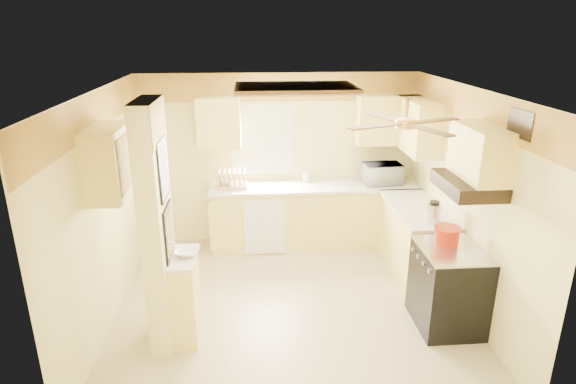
{
  "coord_description": "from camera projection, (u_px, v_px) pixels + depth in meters",
  "views": [
    {
      "loc": [
        -0.41,
        -4.95,
        3.13
      ],
      "look_at": [
        0.01,
        0.35,
        1.28
      ],
      "focal_mm": 30.0,
      "sensor_mm": 36.0,
      "label": 1
    }
  ],
  "objects": [
    {
      "name": "floor",
      "position": [
        290.0,
        303.0,
        5.72
      ],
      "size": [
        4.0,
        4.0,
        0.0
      ],
      "primitive_type": "plane",
      "color": "tan",
      "rests_on": "ground"
    },
    {
      "name": "ceiling",
      "position": [
        290.0,
        90.0,
        4.9
      ],
      "size": [
        4.0,
        4.0,
        0.0
      ],
      "primitive_type": "plane",
      "rotation": [
        3.14,
        0.0,
        0.0
      ],
      "color": "white",
      "rests_on": "wall_back"
    },
    {
      "name": "wall_back",
      "position": [
        279.0,
        159.0,
        7.1
      ],
      "size": [
        4.0,
        0.0,
        4.0
      ],
      "primitive_type": "plane",
      "rotation": [
        1.57,
        0.0,
        0.0
      ],
      "color": "#EFDF91",
      "rests_on": "floor"
    },
    {
      "name": "wall_front",
      "position": [
        311.0,
        296.0,
        3.52
      ],
      "size": [
        4.0,
        0.0,
        4.0
      ],
      "primitive_type": "plane",
      "rotation": [
        -1.57,
        0.0,
        0.0
      ],
      "color": "#EFDF91",
      "rests_on": "floor"
    },
    {
      "name": "wall_left",
      "position": [
        105.0,
        210.0,
        5.16
      ],
      "size": [
        0.0,
        3.8,
        3.8
      ],
      "primitive_type": "plane",
      "rotation": [
        1.57,
        0.0,
        1.57
      ],
      "color": "#EFDF91",
      "rests_on": "floor"
    },
    {
      "name": "wall_right",
      "position": [
        465.0,
        200.0,
        5.46
      ],
      "size": [
        0.0,
        3.8,
        3.8
      ],
      "primitive_type": "plane",
      "rotation": [
        1.57,
        0.0,
        -1.57
      ],
      "color": "#EFDF91",
      "rests_on": "floor"
    },
    {
      "name": "wallpaper_border",
      "position": [
        279.0,
        87.0,
        6.73
      ],
      "size": [
        4.0,
        0.02,
        0.4
      ],
      "primitive_type": "cube",
      "color": "#FFC84B",
      "rests_on": "wall_back"
    },
    {
      "name": "partition_column",
      "position": [
        157.0,
        229.0,
        4.69
      ],
      "size": [
        0.2,
        0.7,
        2.5
      ],
      "primitive_type": "cube",
      "color": "#EFDF91",
      "rests_on": "floor"
    },
    {
      "name": "partition_ledge",
      "position": [
        185.0,
        299.0,
        4.97
      ],
      "size": [
        0.25,
        0.55,
        0.9
      ],
      "primitive_type": "cube",
      "color": "#F6D873",
      "rests_on": "floor"
    },
    {
      "name": "ledge_top",
      "position": [
        182.0,
        258.0,
        4.82
      ],
      "size": [
        0.28,
        0.58,
        0.04
      ],
      "primitive_type": "cube",
      "color": "silver",
      "rests_on": "partition_ledge"
    },
    {
      "name": "lower_cabinets_back",
      "position": [
        315.0,
        216.0,
        7.12
      ],
      "size": [
        3.0,
        0.6,
        0.9
      ],
      "primitive_type": "cube",
      "color": "#F6D873",
      "rests_on": "floor"
    },
    {
      "name": "lower_cabinets_right",
      "position": [
        416.0,
        242.0,
        6.27
      ],
      "size": [
        0.6,
        1.4,
        0.9
      ],
      "primitive_type": "cube",
      "color": "#F6D873",
      "rests_on": "floor"
    },
    {
      "name": "countertop_back",
      "position": [
        315.0,
        186.0,
        6.95
      ],
      "size": [
        3.04,
        0.64,
        0.04
      ],
      "primitive_type": "cube",
      "color": "silver",
      "rests_on": "lower_cabinets_back"
    },
    {
      "name": "countertop_right",
      "position": [
        418.0,
        209.0,
        6.11
      ],
      "size": [
        0.64,
        1.44,
        0.04
      ],
      "primitive_type": "cube",
      "color": "silver",
      "rests_on": "lower_cabinets_right"
    },
    {
      "name": "dishwasher_panel",
      "position": [
        265.0,
        227.0,
        6.77
      ],
      "size": [
        0.58,
        0.02,
        0.8
      ],
      "primitive_type": "cube",
      "color": "white",
      "rests_on": "lower_cabinets_back"
    },
    {
      "name": "window",
      "position": [
        262.0,
        140.0,
        6.97
      ],
      "size": [
        0.92,
        0.02,
        1.02
      ],
      "color": "white",
      "rests_on": "wall_back"
    },
    {
      "name": "upper_cab_back_left",
      "position": [
        219.0,
        122.0,
        6.67
      ],
      "size": [
        0.6,
        0.35,
        0.7
      ],
      "primitive_type": "cube",
      "color": "#F6D873",
      "rests_on": "wall_back"
    },
    {
      "name": "upper_cab_back_right",
      "position": [
        388.0,
        120.0,
        6.85
      ],
      "size": [
        0.9,
        0.35,
        0.7
      ],
      "primitive_type": "cube",
      "color": "#F6D873",
      "rests_on": "wall_back"
    },
    {
      "name": "upper_cab_right",
      "position": [
        418.0,
        126.0,
        6.43
      ],
      "size": [
        0.35,
        1.0,
        0.7
      ],
      "primitive_type": "cube",
      "color": "#F6D873",
      "rests_on": "wall_right"
    },
    {
      "name": "upper_cab_left_wall",
      "position": [
        108.0,
        162.0,
        4.74
      ],
      "size": [
        0.35,
        0.75,
        0.7
      ],
      "primitive_type": "cube",
      "color": "#F6D873",
      "rests_on": "wall_left"
    },
    {
      "name": "upper_cab_over_stove",
      "position": [
        480.0,
        153.0,
        4.7
      ],
      "size": [
        0.35,
        0.76,
        0.52
      ],
      "primitive_type": "cube",
      "color": "#F6D873",
      "rests_on": "wall_right"
    },
    {
      "name": "stove",
      "position": [
        448.0,
        287.0,
        5.18
      ],
      "size": [
        0.68,
        0.77,
        0.92
      ],
      "color": "black",
      "rests_on": "floor"
    },
    {
      "name": "range_hood",
      "position": [
        468.0,
        185.0,
        4.8
      ],
      "size": [
        0.5,
        0.76,
        0.14
      ],
      "primitive_type": "cube",
      "color": "black",
      "rests_on": "upper_cab_over_stove"
    },
    {
      "name": "poster_menu",
      "position": [
        163.0,
        169.0,
        4.5
      ],
      "size": [
        0.02,
        0.42,
        0.57
      ],
      "color": "black",
      "rests_on": "partition_column"
    },
    {
      "name": "poster_nashville",
      "position": [
        169.0,
        233.0,
        4.72
      ],
      "size": [
        0.02,
        0.42,
        0.57
      ],
      "color": "black",
      "rests_on": "partition_column"
    },
    {
      "name": "ceiling_light_panel",
      "position": [
        295.0,
        88.0,
        5.39
      ],
      "size": [
        1.35,
        0.95,
        0.06
      ],
      "color": "brown",
      "rests_on": "ceiling"
    },
    {
      "name": "ceiling_fan",
      "position": [
        405.0,
        123.0,
        4.39
      ],
      "size": [
        1.15,
        1.15,
        0.26
      ],
      "color": "gold",
      "rests_on": "ceiling"
    },
    {
      "name": "vent_grate",
      "position": [
        520.0,
        124.0,
        4.27
      ],
      "size": [
        0.02,
        0.4,
        0.25
      ],
      "primitive_type": "cube",
      "color": "black",
      "rests_on": "wall_right"
    },
    {
      "name": "microwave",
      "position": [
        382.0,
        174.0,
        6.97
      ],
      "size": [
        0.56,
        0.4,
        0.3
      ],
      "primitive_type": "imported",
      "rotation": [
        0.0,
        0.0,
        3.22
      ],
      "color": "white",
      "rests_on": "countertop_back"
    },
    {
      "name": "bowl",
      "position": [
        187.0,
        252.0,
        4.83
      ],
      "size": [
        0.29,
        0.29,
        0.06
      ],
      "primitive_type": "imported",
      "rotation": [
        0.0,
        0.0,
        -0.24
      ],
      "color": "white",
      "rests_on": "ledge_top"
    },
    {
      "name": "dutch_oven",
      "position": [
        447.0,
        235.0,
        5.12
      ],
      "size": [
        0.28,
        0.28,
        0.19
      ],
      "color": "#A81D08",
      "rests_on": "stove"
    },
    {
      "name": "kettle",
      "position": [
        434.0,
        212.0,
        5.61
      ],
      "size": [
        0.17,
        0.17,
        0.26
      ],
      "color": "silver",
      "rests_on": "countertop_right"
    },
    {
      "name": "dish_rack",
      "position": [
        232.0,
        181.0,
        6.83
      ],
      "size": [
        0.42,
        0.31,
        0.24
      ],
      "color": "tan",
      "rests_on": "countertop_back"
    },
    {
      "name": "utensil_crock",
      "position": [
        306.0,
        177.0,
        7.07
      ],
      "size": [
        0.1,
        0.1,
        0.2
      ],
      "color": "white",
      "rests_on": "countertop_back"
    }
  ]
}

